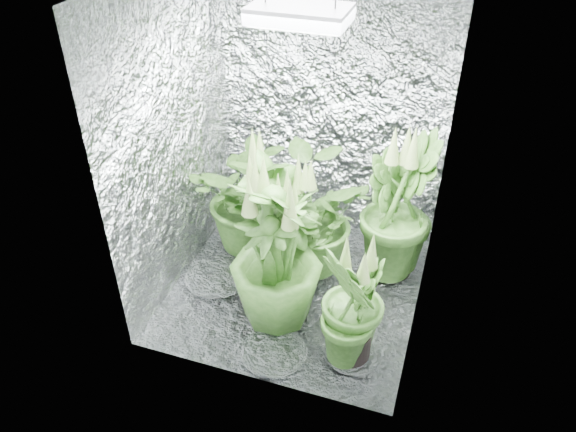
# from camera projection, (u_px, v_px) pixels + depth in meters

# --- Properties ---
(ground) EXTENTS (1.60, 1.60, 0.00)m
(ground) POSITION_uv_depth(u_px,v_px,m) (296.00, 287.00, 3.84)
(ground) COLOR silver
(ground) RESTS_ON ground
(walls) EXTENTS (1.62, 1.62, 2.00)m
(walls) POSITION_uv_depth(u_px,v_px,m) (298.00, 160.00, 3.26)
(walls) COLOR silver
(walls) RESTS_ON ground
(grow_lamp) EXTENTS (0.50, 0.30, 0.22)m
(grow_lamp) POSITION_uv_depth(u_px,v_px,m) (300.00, 15.00, 2.78)
(grow_lamp) COLOR gray
(grow_lamp) RESTS_ON ceiling
(plant_a) EXTENTS (0.93, 0.93, 0.94)m
(plant_a) POSITION_uv_depth(u_px,v_px,m) (250.00, 196.00, 3.95)
(plant_a) COLOR black
(plant_a) RESTS_ON ground
(plant_b) EXTENTS (0.64, 0.64, 0.98)m
(plant_b) POSITION_uv_depth(u_px,v_px,m) (273.00, 221.00, 3.71)
(plant_b) COLOR black
(plant_b) RESTS_ON ground
(plant_c) EXTENTS (0.67, 0.67, 1.13)m
(plant_c) POSITION_uv_depth(u_px,v_px,m) (398.00, 209.00, 3.69)
(plant_c) COLOR black
(plant_c) RESTS_ON ground
(plant_d) EXTENTS (0.71, 0.71, 1.10)m
(plant_d) POSITION_uv_depth(u_px,v_px,m) (276.00, 257.00, 3.31)
(plant_d) COLOR black
(plant_d) RESTS_ON ground
(plant_e) EXTENTS (0.90, 0.90, 0.91)m
(plant_e) POSITION_uv_depth(u_px,v_px,m) (309.00, 219.00, 3.76)
(plant_e) COLOR black
(plant_e) RESTS_ON ground
(plant_f) EXTENTS (0.56, 0.56, 0.91)m
(plant_f) POSITION_uv_depth(u_px,v_px,m) (290.00, 244.00, 3.55)
(plant_f) COLOR black
(plant_f) RESTS_ON ground
(plant_g) EXTENTS (0.55, 0.55, 0.90)m
(plant_g) POSITION_uv_depth(u_px,v_px,m) (353.00, 307.00, 3.11)
(plant_g) COLOR black
(plant_g) RESTS_ON ground
(circulation_fan) EXTENTS (0.18, 0.36, 0.41)m
(circulation_fan) POSITION_uv_depth(u_px,v_px,m) (394.00, 245.00, 3.94)
(circulation_fan) COLOR black
(circulation_fan) RESTS_ON ground
(plant_label) EXTENTS (0.06, 0.04, 0.08)m
(plant_label) POSITION_uv_depth(u_px,v_px,m) (360.00, 326.00, 3.14)
(plant_label) COLOR white
(plant_label) RESTS_ON plant_g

